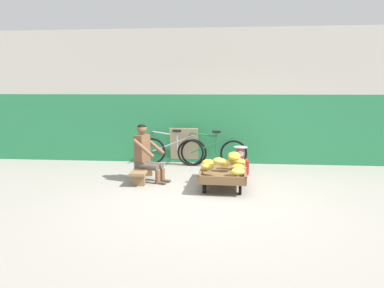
{
  "coord_description": "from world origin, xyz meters",
  "views": [
    {
      "loc": [
        0.22,
        -5.55,
        1.83
      ],
      "look_at": [
        -0.38,
        1.15,
        0.75
      ],
      "focal_mm": 32.27,
      "sensor_mm": 36.0,
      "label": 1
    }
  ],
  "objects_px": {
    "plastic_crate": "(240,167)",
    "shopping_bag": "(243,173)",
    "banana_cart": "(223,173)",
    "bicycle_far_left": "(212,152)",
    "low_bench": "(143,171)",
    "sign_board": "(184,146)",
    "weighing_scale": "(240,153)",
    "vendor_seated": "(146,153)",
    "bicycle_near_left": "(173,150)"
  },
  "relations": [
    {
      "from": "plastic_crate",
      "to": "bicycle_far_left",
      "type": "xyz_separation_m",
      "value": [
        -0.64,
        0.65,
        0.2
      ]
    },
    {
      "from": "sign_board",
      "to": "bicycle_near_left",
      "type": "bearing_deg",
      "value": -140.81
    },
    {
      "from": "sign_board",
      "to": "shopping_bag",
      "type": "bearing_deg",
      "value": -46.0
    },
    {
      "from": "vendor_seated",
      "to": "sign_board",
      "type": "bearing_deg",
      "value": 72.18
    },
    {
      "from": "bicycle_near_left",
      "to": "bicycle_far_left",
      "type": "bearing_deg",
      "value": -6.07
    },
    {
      "from": "plastic_crate",
      "to": "shopping_bag",
      "type": "distance_m",
      "value": 0.45
    },
    {
      "from": "weighing_scale",
      "to": "bicycle_near_left",
      "type": "height_order",
      "value": "bicycle_near_left"
    },
    {
      "from": "plastic_crate",
      "to": "weighing_scale",
      "type": "relative_size",
      "value": 1.2
    },
    {
      "from": "weighing_scale",
      "to": "bicycle_near_left",
      "type": "distance_m",
      "value": 1.76
    },
    {
      "from": "sign_board",
      "to": "shopping_bag",
      "type": "height_order",
      "value": "sign_board"
    },
    {
      "from": "low_bench",
      "to": "plastic_crate",
      "type": "relative_size",
      "value": 3.07
    },
    {
      "from": "bicycle_near_left",
      "to": "shopping_bag",
      "type": "relative_size",
      "value": 6.9
    },
    {
      "from": "vendor_seated",
      "to": "sign_board",
      "type": "height_order",
      "value": "vendor_seated"
    },
    {
      "from": "plastic_crate",
      "to": "sign_board",
      "type": "xyz_separation_m",
      "value": [
        -1.33,
        0.96,
        0.29
      ]
    },
    {
      "from": "shopping_bag",
      "to": "low_bench",
      "type": "bearing_deg",
      "value": -171.38
    },
    {
      "from": "low_bench",
      "to": "plastic_crate",
      "type": "bearing_deg",
      "value": 20.94
    },
    {
      "from": "weighing_scale",
      "to": "shopping_bag",
      "type": "bearing_deg",
      "value": -85.97
    },
    {
      "from": "banana_cart",
      "to": "bicycle_near_left",
      "type": "height_order",
      "value": "bicycle_near_left"
    },
    {
      "from": "banana_cart",
      "to": "vendor_seated",
      "type": "distance_m",
      "value": 1.58
    },
    {
      "from": "plastic_crate",
      "to": "bicycle_far_left",
      "type": "height_order",
      "value": "bicycle_far_left"
    },
    {
      "from": "bicycle_far_left",
      "to": "shopping_bag",
      "type": "xyz_separation_m",
      "value": [
        0.67,
        -1.11,
        -0.23
      ]
    },
    {
      "from": "vendor_seated",
      "to": "weighing_scale",
      "type": "height_order",
      "value": "vendor_seated"
    },
    {
      "from": "low_bench",
      "to": "weighing_scale",
      "type": "xyz_separation_m",
      "value": [
        1.98,
        0.76,
        0.25
      ]
    },
    {
      "from": "banana_cart",
      "to": "plastic_crate",
      "type": "height_order",
      "value": "banana_cart"
    },
    {
      "from": "bicycle_near_left",
      "to": "shopping_bag",
      "type": "height_order",
      "value": "bicycle_near_left"
    },
    {
      "from": "low_bench",
      "to": "bicycle_near_left",
      "type": "height_order",
      "value": "bicycle_near_left"
    },
    {
      "from": "vendor_seated",
      "to": "bicycle_far_left",
      "type": "relative_size",
      "value": 0.69
    },
    {
      "from": "plastic_crate",
      "to": "sign_board",
      "type": "relative_size",
      "value": 0.41
    },
    {
      "from": "banana_cart",
      "to": "shopping_bag",
      "type": "xyz_separation_m",
      "value": [
        0.39,
        0.55,
        -0.12
      ]
    },
    {
      "from": "plastic_crate",
      "to": "shopping_bag",
      "type": "xyz_separation_m",
      "value": [
        0.03,
        -0.45,
        -0.03
      ]
    },
    {
      "from": "bicycle_far_left",
      "to": "sign_board",
      "type": "height_order",
      "value": "sign_board"
    },
    {
      "from": "shopping_bag",
      "to": "weighing_scale",
      "type": "bearing_deg",
      "value": 94.03
    },
    {
      "from": "banana_cart",
      "to": "bicycle_far_left",
      "type": "height_order",
      "value": "bicycle_far_left"
    },
    {
      "from": "low_bench",
      "to": "sign_board",
      "type": "height_order",
      "value": "sign_board"
    },
    {
      "from": "banana_cart",
      "to": "plastic_crate",
      "type": "distance_m",
      "value": 1.07
    },
    {
      "from": "low_bench",
      "to": "weighing_scale",
      "type": "height_order",
      "value": "weighing_scale"
    },
    {
      "from": "weighing_scale",
      "to": "shopping_bag",
      "type": "relative_size",
      "value": 1.25
    },
    {
      "from": "bicycle_near_left",
      "to": "bicycle_far_left",
      "type": "height_order",
      "value": "same"
    },
    {
      "from": "low_bench",
      "to": "vendor_seated",
      "type": "distance_m",
      "value": 0.38
    },
    {
      "from": "weighing_scale",
      "to": "shopping_bag",
      "type": "height_order",
      "value": "weighing_scale"
    },
    {
      "from": "low_bench",
      "to": "vendor_seated",
      "type": "bearing_deg",
      "value": -19.51
    },
    {
      "from": "plastic_crate",
      "to": "bicycle_near_left",
      "type": "bearing_deg",
      "value": 154.54
    },
    {
      "from": "vendor_seated",
      "to": "bicycle_far_left",
      "type": "bearing_deg",
      "value": 48.86
    },
    {
      "from": "plastic_crate",
      "to": "shopping_bag",
      "type": "bearing_deg",
      "value": -85.98
    },
    {
      "from": "low_bench",
      "to": "shopping_bag",
      "type": "height_order",
      "value": "low_bench"
    },
    {
      "from": "low_bench",
      "to": "bicycle_far_left",
      "type": "height_order",
      "value": "bicycle_far_left"
    },
    {
      "from": "vendor_seated",
      "to": "sign_board",
      "type": "relative_size",
      "value": 1.29
    },
    {
      "from": "banana_cart",
      "to": "bicycle_far_left",
      "type": "xyz_separation_m",
      "value": [
        -0.27,
        1.65,
        0.11
      ]
    },
    {
      "from": "bicycle_near_left",
      "to": "bicycle_far_left",
      "type": "xyz_separation_m",
      "value": [
        0.95,
        -0.1,
        0.0
      ]
    },
    {
      "from": "bicycle_near_left",
      "to": "bicycle_far_left",
      "type": "distance_m",
      "value": 0.96
    }
  ]
}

